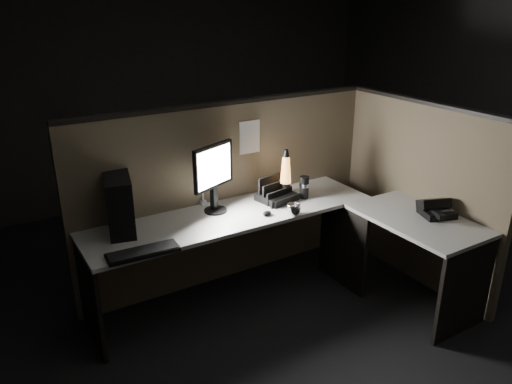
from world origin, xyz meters
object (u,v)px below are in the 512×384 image
lava_lamp (286,178)px  desk_phone (436,209)px  monitor (214,172)px  pc_tower (119,204)px  keyboard (143,252)px

lava_lamp → desk_phone: (0.77, -0.90, -0.12)m
monitor → pc_tower: bearing=155.1°
keyboard → lava_lamp: size_ratio=1.13×
pc_tower → keyboard: 0.45m
monitor → desk_phone: 1.71m
pc_tower → monitor: (0.73, -0.03, 0.12)m
monitor → keyboard: bearing=-174.6°
pc_tower → lava_lamp: lava_lamp is taller
pc_tower → lava_lamp: 1.36m
monitor → desk_phone: size_ratio=1.86×
keyboard → desk_phone: desk_phone is taller
keyboard → pc_tower: bearing=94.5°
monitor → lava_lamp: size_ratio=1.29×
pc_tower → keyboard: size_ratio=0.87×
keyboard → monitor: bearing=31.4°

